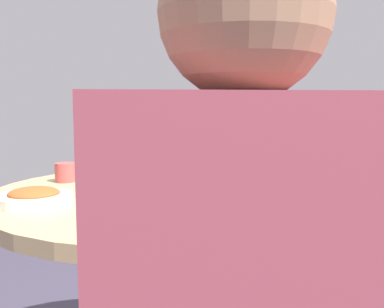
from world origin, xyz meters
The scene contains 9 objects.
round_dining_table centered at (0.00, 0.00, 0.62)m, with size 1.13×1.13×0.77m.
rice_bowl centered at (-0.04, 0.35, 0.82)m, with size 0.29×0.29×0.10m.
soup_bowl centered at (0.32, 0.13, 0.80)m, with size 0.24×0.26×0.07m.
dish_stirfry centered at (-0.40, -0.12, 0.79)m, with size 0.20×0.20×0.04m.
dish_shrimp centered at (0.24, -0.37, 0.79)m, with size 0.20×0.20×0.04m.
green_bottle centered at (-0.05, -0.38, 0.87)m, with size 0.06×0.06×0.24m.
tea_cup_near centered at (0.04, -0.45, 0.80)m, with size 0.06×0.06×0.06m, color #C04A48.
tea_cup_far centered at (0.30, 0.41, 0.81)m, with size 0.07×0.07×0.07m, color #CE4E45.
tea_cup_side centered at (-0.35, 0.22, 0.80)m, with size 0.07×0.07×0.06m, color #C24946.
Camera 1 is at (-0.22, -1.32, 1.03)m, focal length 41.80 mm.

